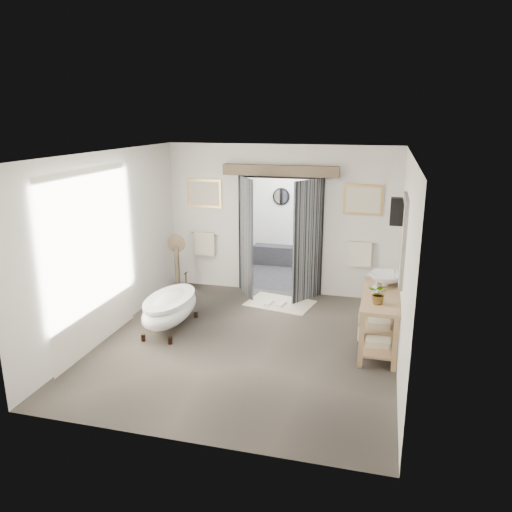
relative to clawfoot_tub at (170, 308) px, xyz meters
name	(u,v)px	position (x,y,z in m)	size (l,w,h in m)	color
ground_plane	(246,344)	(1.37, -0.24, -0.37)	(5.00, 5.00, 0.00)	#554C42
room_shell	(241,228)	(1.33, -0.35, 1.49)	(4.52, 5.02, 2.91)	silver
shower_room	(294,231)	(1.37, 3.76, 0.54)	(2.22, 2.01, 2.51)	black
back_wall_dressing	(279,216)	(1.37, 2.08, 1.19)	(3.82, 0.75, 2.52)	black
clawfoot_tub	(170,308)	(0.00, 0.00, 0.00)	(0.69, 1.55, 0.76)	black
vanity	(378,316)	(3.32, 0.18, 0.14)	(0.57, 1.60, 0.85)	tan
pedestal_mirror	(177,269)	(-0.52, 1.54, 0.16)	(0.36, 0.23, 1.23)	brown
rug	(280,303)	(1.52, 1.57, -0.36)	(1.20, 0.80, 0.01)	beige
slippers	(275,304)	(1.45, 1.44, -0.33)	(0.39, 0.27, 0.05)	beige
basin	(386,279)	(3.40, 0.63, 0.57)	(0.54, 0.54, 0.19)	white
plant	(379,294)	(3.31, -0.24, 0.63)	(0.27, 0.24, 0.30)	gray
soap_bottle_a	(376,288)	(3.26, 0.16, 0.58)	(0.09, 0.09, 0.20)	gray
soap_bottle_b	(376,274)	(3.24, 0.90, 0.57)	(0.14, 0.14, 0.18)	gray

